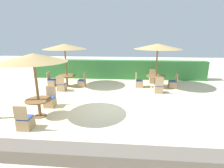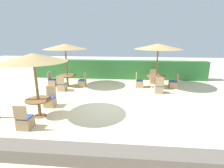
# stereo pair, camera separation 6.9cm
# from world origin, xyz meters

# --- Properties ---
(ground_plane) EXTENTS (40.00, 40.00, 0.00)m
(ground_plane) POSITION_xyz_m (0.00, 0.00, 0.00)
(ground_plane) COLOR beige
(hedge_row) EXTENTS (13.00, 0.70, 1.39)m
(hedge_row) POSITION_xyz_m (0.00, 5.57, 0.70)
(hedge_row) COLOR #2D6B33
(hedge_row) RESTS_ON ground_plane
(stone_border) EXTENTS (10.00, 0.56, 0.37)m
(stone_border) POSITION_xyz_m (0.00, -3.73, 0.18)
(stone_border) COLOR #6B6056
(stone_border) RESTS_ON ground_plane
(parasol_front_left) EXTENTS (2.48, 2.48, 2.53)m
(parasol_front_left) POSITION_xyz_m (-2.75, -1.30, 2.36)
(parasol_front_left) COLOR brown
(parasol_front_left) RESTS_ON ground_plane
(round_table_front_left) EXTENTS (1.01, 1.01, 0.72)m
(round_table_front_left) POSITION_xyz_m (-2.75, -1.30, 0.56)
(round_table_front_left) COLOR brown
(round_table_front_left) RESTS_ON ground_plane
(patio_chair_front_left_north) EXTENTS (0.46, 0.46, 0.93)m
(patio_chair_front_left_north) POSITION_xyz_m (-2.77, -0.28, 0.26)
(patio_chair_front_left_north) COLOR tan
(patio_chair_front_left_north) RESTS_ON ground_plane
(patio_chair_front_left_south) EXTENTS (0.46, 0.46, 0.93)m
(patio_chair_front_left_south) POSITION_xyz_m (-2.77, -2.31, 0.26)
(patio_chair_front_left_south) COLOR tan
(patio_chair_front_left_south) RESTS_ON ground_plane
(parasol_back_right) EXTENTS (2.85, 2.85, 2.71)m
(parasol_back_right) POSITION_xyz_m (2.51, 3.31, 2.54)
(parasol_back_right) COLOR brown
(parasol_back_right) RESTS_ON ground_plane
(round_table_back_right) EXTENTS (1.18, 1.18, 0.75)m
(round_table_back_right) POSITION_xyz_m (2.51, 3.31, 0.61)
(round_table_back_right) COLOR brown
(round_table_back_right) RESTS_ON ground_plane
(patio_chair_back_right_west) EXTENTS (0.46, 0.46, 0.93)m
(patio_chair_back_right_west) POSITION_xyz_m (1.48, 3.27, 0.26)
(patio_chair_back_right_west) COLOR tan
(patio_chair_back_right_west) RESTS_ON ground_plane
(patio_chair_back_right_south) EXTENTS (0.46, 0.46, 0.93)m
(patio_chair_back_right_south) POSITION_xyz_m (2.52, 2.19, 0.26)
(patio_chair_back_right_south) COLOR tan
(patio_chair_back_right_south) RESTS_ON ground_plane
(patio_chair_back_right_east) EXTENTS (0.46, 0.46, 0.93)m
(patio_chair_back_right_east) POSITION_xyz_m (3.59, 3.28, 0.26)
(patio_chair_back_right_east) COLOR tan
(patio_chair_back_right_east) RESTS_ON ground_plane
(patio_chair_back_right_north) EXTENTS (0.46, 0.46, 0.93)m
(patio_chair_back_right_north) POSITION_xyz_m (2.50, 4.38, 0.26)
(patio_chair_back_right_north) COLOR tan
(patio_chair_back_right_north) RESTS_ON ground_plane
(parasol_back_left) EXTENTS (2.66, 2.66, 2.69)m
(parasol_back_left) POSITION_xyz_m (-3.11, 3.08, 2.52)
(parasol_back_left) COLOR brown
(parasol_back_left) RESTS_ON ground_plane
(round_table_back_left) EXTENTS (1.11, 1.11, 0.73)m
(round_table_back_left) POSITION_xyz_m (-3.11, 3.08, 0.59)
(round_table_back_left) COLOR brown
(round_table_back_left) RESTS_ON ground_plane
(patio_chair_back_left_west) EXTENTS (0.46, 0.46, 0.93)m
(patio_chair_back_left_west) POSITION_xyz_m (-4.12, 3.08, 0.26)
(patio_chair_back_left_west) COLOR tan
(patio_chair_back_left_west) RESTS_ON ground_plane
(patio_chair_back_left_east) EXTENTS (0.46, 0.46, 0.93)m
(patio_chair_back_left_east) POSITION_xyz_m (-2.14, 3.09, 0.26)
(patio_chair_back_left_east) COLOR tan
(patio_chair_back_left_east) RESTS_ON ground_plane
(patio_chair_back_left_south) EXTENTS (0.46, 0.46, 0.93)m
(patio_chair_back_left_south) POSITION_xyz_m (-3.11, 2.10, 0.26)
(patio_chair_back_left_south) COLOR tan
(patio_chair_back_left_south) RESTS_ON ground_plane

